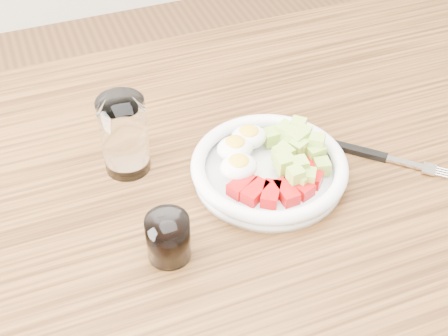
{
  "coord_description": "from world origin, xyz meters",
  "views": [
    {
      "loc": [
        -0.26,
        -0.64,
        1.45
      ],
      "look_at": [
        -0.01,
        0.01,
        0.8
      ],
      "focal_mm": 50.0,
      "sensor_mm": 36.0,
      "label": 1
    }
  ],
  "objects": [
    {
      "name": "dining_table",
      "position": [
        0.0,
        0.0,
        0.67
      ],
      "size": [
        1.5,
        0.9,
        0.77
      ],
      "color": "brown",
      "rests_on": "ground"
    },
    {
      "name": "bowl",
      "position": [
        0.06,
        -0.0,
        0.79
      ],
      "size": [
        0.24,
        0.24,
        0.06
      ],
      "color": "white",
      "rests_on": "dining_table"
    },
    {
      "name": "fork",
      "position": [
        0.24,
        -0.02,
        0.78
      ],
      "size": [
        0.17,
        0.17,
        0.01
      ],
      "color": "black",
      "rests_on": "dining_table"
    },
    {
      "name": "water_glass",
      "position": [
        -0.14,
        0.1,
        0.83
      ],
      "size": [
        0.07,
        0.07,
        0.13
      ],
      "primitive_type": "cylinder",
      "color": "white",
      "rests_on": "dining_table"
    },
    {
      "name": "coffee_glass",
      "position": [
        -0.13,
        -0.1,
        0.8
      ],
      "size": [
        0.06,
        0.06,
        0.07
      ],
      "color": "white",
      "rests_on": "dining_table"
    }
  ]
}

